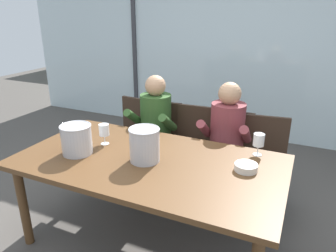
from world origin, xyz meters
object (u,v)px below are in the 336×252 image
chair_near_window_right (263,156)px  wine_glass_near_bucket (259,141)px  chair_near_curtain (133,132)px  person_maroon_top (225,138)px  chair_center (193,142)px  ice_bucket_secondary (77,139)px  tasting_bowl (246,167)px  person_olive_shirt (153,126)px  wine_glass_by_left_taster (104,131)px  ice_bucket_primary (144,144)px  dining_table (149,168)px  chair_right_of_center (228,149)px  chair_left_of_center (160,137)px

chair_near_window_right → wine_glass_near_bucket: 0.62m
chair_near_curtain → person_maroon_top: size_ratio=0.73×
chair_center → ice_bucket_secondary: bearing=-120.0°
chair_near_window_right → tasting_bowl: 0.84m
person_olive_shirt → wine_glass_by_left_taster: bearing=-98.2°
chair_near_curtain → wine_glass_by_left_taster: (0.24, -0.86, 0.36)m
chair_center → ice_bucket_primary: bearing=-94.1°
wine_glass_near_bucket → person_maroon_top: bearing=132.3°
chair_near_curtain → wine_glass_by_left_taster: wine_glass_by_left_taster is taller
person_maroon_top → tasting_bowl: size_ratio=7.35×
dining_table → tasting_bowl: 0.72m
chair_center → wine_glass_by_left_taster: wine_glass_by_left_taster is taller
chair_center → wine_glass_near_bucket: bearing=-39.7°
chair_near_window_right → wine_glass_by_left_taster: size_ratio=5.00×
chair_right_of_center → chair_near_window_right: size_ratio=1.00×
chair_left_of_center → person_olive_shirt: (-0.01, -0.14, 0.17)m
person_maroon_top → wine_glass_by_left_taster: person_maroon_top is taller
chair_near_curtain → chair_center: bearing=6.2°
dining_table → chair_left_of_center: bearing=111.3°
chair_left_of_center → ice_bucket_primary: size_ratio=3.40×
chair_center → tasting_bowl: size_ratio=5.37×
chair_right_of_center → ice_bucket_secondary: bearing=-129.5°
chair_near_curtain → tasting_bowl: size_ratio=5.37×
ice_bucket_secondary → wine_glass_by_left_taster: 0.25m
chair_center → dining_table: bearing=-93.1°
dining_table → tasting_bowl: tasting_bowl is taller
ice_bucket_primary → wine_glass_by_left_taster: bearing=163.7°
chair_center → wine_glass_by_left_taster: size_ratio=5.00×
chair_near_curtain → ice_bucket_secondary: 1.16m
chair_center → ice_bucket_primary: (-0.02, -0.99, 0.37)m
person_olive_shirt → wine_glass_by_left_taster: (-0.09, -0.70, 0.18)m
chair_left_of_center → person_maroon_top: 0.78m
chair_near_curtain → person_olive_shirt: (0.33, -0.16, 0.17)m
person_olive_shirt → wine_glass_near_bucket: (1.11, -0.39, 0.18)m
dining_table → tasting_bowl: size_ratio=12.30×
chair_near_curtain → wine_glass_by_left_taster: bearing=-68.0°
person_olive_shirt → ice_bucket_primary: (0.36, -0.83, 0.20)m
chair_center → person_maroon_top: size_ratio=0.73×
chair_near_window_right → chair_left_of_center: bearing=171.4°
person_olive_shirt → wine_glass_near_bucket: bearing=-20.3°
ice_bucket_secondary → chair_near_curtain: bearing=98.0°
chair_near_window_right → wine_glass_near_bucket: size_ratio=5.00×
dining_table → wine_glass_by_left_taster: (-0.47, 0.11, 0.19)m
chair_left_of_center → chair_near_window_right: bearing=-8.2°
chair_near_curtain → chair_center: (0.72, -0.00, 0.00)m
chair_near_curtain → chair_left_of_center: 0.34m
person_olive_shirt → tasting_bowl: bearing=-33.1°
dining_table → person_olive_shirt: 0.89m
person_olive_shirt → chair_center: bearing=20.8°
chair_right_of_center → wine_glass_by_left_taster: bearing=-133.7°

